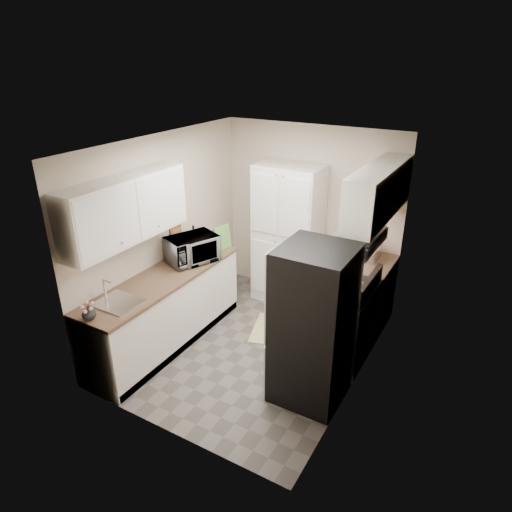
% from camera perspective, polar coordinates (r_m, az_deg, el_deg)
% --- Properties ---
extents(ground, '(3.20, 3.20, 0.00)m').
position_cam_1_polar(ground, '(5.80, -0.35, -11.27)').
color(ground, '#56514C').
rests_on(ground, ground).
extents(room_shell, '(2.64, 3.24, 2.52)m').
position_cam_1_polar(room_shell, '(5.02, -0.63, 3.97)').
color(room_shell, beige).
rests_on(room_shell, ground).
extents(pantry_cabinet, '(0.90, 0.55, 2.00)m').
position_cam_1_polar(pantry_cabinet, '(6.42, 4.01, 2.59)').
color(pantry_cabinet, silver).
rests_on(pantry_cabinet, ground).
extents(base_cabinet_left, '(0.60, 2.30, 0.88)m').
position_cam_1_polar(base_cabinet_left, '(5.76, -11.16, -6.80)').
color(base_cabinet_left, silver).
rests_on(base_cabinet_left, ground).
extents(countertop_left, '(0.63, 2.33, 0.04)m').
position_cam_1_polar(countertop_left, '(5.54, -11.54, -2.72)').
color(countertop_left, brown).
rests_on(countertop_left, base_cabinet_left).
extents(base_cabinet_right, '(0.60, 0.80, 0.88)m').
position_cam_1_polar(base_cabinet_right, '(6.18, 13.31, -4.73)').
color(base_cabinet_right, silver).
rests_on(base_cabinet_right, ground).
extents(countertop_right, '(0.63, 0.83, 0.04)m').
position_cam_1_polar(countertop_right, '(5.97, 13.73, -0.87)').
color(countertop_right, brown).
rests_on(countertop_right, base_cabinet_right).
extents(electric_range, '(0.71, 0.78, 1.13)m').
position_cam_1_polar(electric_range, '(5.50, 10.63, -7.93)').
color(electric_range, '#B7B7BC').
rests_on(electric_range, ground).
extents(refrigerator, '(0.70, 0.72, 1.70)m').
position_cam_1_polar(refrigerator, '(4.67, 7.15, -8.62)').
color(refrigerator, '#B7B7BC').
rests_on(refrigerator, ground).
extents(microwave, '(0.62, 0.73, 0.34)m').
position_cam_1_polar(microwave, '(5.80, -7.98, 0.88)').
color(microwave, '#AFB0B4').
rests_on(microwave, countertop_left).
extents(wine_bottle, '(0.08, 0.08, 0.32)m').
position_cam_1_polar(wine_bottle, '(6.12, -7.77, 2.11)').
color(wine_bottle, black).
rests_on(wine_bottle, countertop_left).
extents(flower_vase, '(0.16, 0.16, 0.15)m').
position_cam_1_polar(flower_vase, '(4.86, -20.19, -6.68)').
color(flower_vase, white).
rests_on(flower_vase, countertop_left).
extents(cutting_board, '(0.09, 0.26, 0.33)m').
position_cam_1_polar(cutting_board, '(6.12, -4.23, 2.32)').
color(cutting_board, '#549B3D').
rests_on(cutting_board, countertop_left).
extents(toaster_oven, '(0.28, 0.36, 0.20)m').
position_cam_1_polar(toaster_oven, '(6.02, 13.82, 0.61)').
color(toaster_oven, '#B4B4B9').
rests_on(toaster_oven, countertop_right).
extents(fruit_basket, '(0.33, 0.33, 0.11)m').
position_cam_1_polar(fruit_basket, '(5.97, 13.74, 2.04)').
color(fruit_basket, orange).
rests_on(fruit_basket, toaster_oven).
extents(kitchen_mat, '(0.64, 0.82, 0.01)m').
position_cam_1_polar(kitchen_mat, '(6.12, 1.85, -9.09)').
color(kitchen_mat, '#C9BF82').
rests_on(kitchen_mat, ground).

